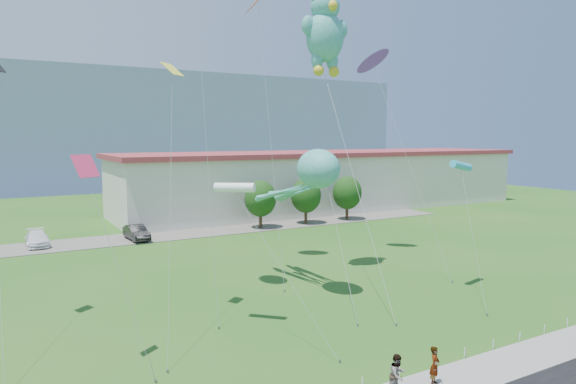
% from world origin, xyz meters
% --- Properties ---
extents(ground, '(160.00, 160.00, 0.00)m').
position_xyz_m(ground, '(0.00, 0.00, 0.00)').
color(ground, '#205417').
rests_on(ground, ground).
extents(parking_strip, '(70.00, 6.00, 0.06)m').
position_xyz_m(parking_strip, '(0.00, 35.00, 0.03)').
color(parking_strip, '#59544C').
rests_on(parking_strip, ground).
extents(hill_ridge, '(160.00, 50.00, 25.00)m').
position_xyz_m(hill_ridge, '(0.00, 120.00, 12.50)').
color(hill_ridge, '#748EA1').
rests_on(hill_ridge, ground).
extents(warehouse, '(61.00, 15.00, 8.20)m').
position_xyz_m(warehouse, '(26.00, 44.00, 4.12)').
color(warehouse, beige).
rests_on(warehouse, ground).
extents(rope_fence, '(26.05, 0.05, 0.50)m').
position_xyz_m(rope_fence, '(0.00, -1.30, 0.25)').
color(rope_fence, white).
rests_on(rope_fence, ground).
extents(tree_near, '(3.60, 3.60, 5.47)m').
position_xyz_m(tree_near, '(10.00, 34.00, 3.39)').
color(tree_near, '#3F2B19').
rests_on(tree_near, ground).
extents(tree_mid, '(3.60, 3.60, 5.47)m').
position_xyz_m(tree_mid, '(16.00, 34.00, 3.39)').
color(tree_mid, '#3F2B19').
rests_on(tree_mid, ground).
extents(tree_far, '(3.60, 3.60, 5.47)m').
position_xyz_m(tree_far, '(22.00, 34.00, 3.39)').
color(tree_far, '#3F2B19').
rests_on(tree_far, ground).
extents(pedestrian_left, '(0.70, 0.63, 1.61)m').
position_xyz_m(pedestrian_left, '(-0.26, -2.59, 0.91)').
color(pedestrian_left, gray).
rests_on(pedestrian_left, sidewalk).
extents(pedestrian_right, '(0.94, 0.80, 1.68)m').
position_xyz_m(pedestrian_right, '(-2.22, -2.53, 0.94)').
color(pedestrian_right, gray).
rests_on(pedestrian_right, sidewalk).
extents(parked_car_white, '(1.96, 4.79, 1.39)m').
position_xyz_m(parked_car_white, '(-12.63, 35.89, 0.75)').
color(parked_car_white, white).
rests_on(parked_car_white, parking_strip).
extents(parked_car_black, '(1.87, 4.58, 1.48)m').
position_xyz_m(parked_car_black, '(-3.82, 34.01, 0.80)').
color(parked_car_black, black).
rests_on(parked_car_black, parking_strip).
extents(octopus_kite, '(2.51, 11.75, 9.55)m').
position_xyz_m(octopus_kite, '(2.18, 11.18, 7.61)').
color(octopus_kite, teal).
rests_on(octopus_kite, ground).
extents(teddy_bear_kite, '(4.62, 12.48, 20.88)m').
position_xyz_m(teddy_bear_kite, '(5.60, 14.56, 17.95)').
color(teddy_bear_kite, teal).
rests_on(teddy_bear_kite, ground).
extents(small_kite_pink, '(2.72, 3.47, 9.50)m').
position_xyz_m(small_kite_pink, '(-12.06, 5.92, 8.17)').
color(small_kite_pink, '#E3325E').
rests_on(small_kite_pink, ground).
extents(small_kite_purple, '(1.80, 10.93, 17.41)m').
position_xyz_m(small_kite_purple, '(12.79, 17.78, 16.31)').
color(small_kite_purple, purple).
rests_on(small_kite_purple, ground).
extents(small_kite_yellow, '(3.31, 7.45, 14.43)m').
position_xyz_m(small_kite_yellow, '(-7.25, 9.97, 12.19)').
color(small_kite_yellow, yellow).
rests_on(small_kite_yellow, ground).
extents(small_kite_white, '(2.63, 7.62, 8.08)m').
position_xyz_m(small_kite_white, '(-4.67, 7.56, 7.58)').
color(small_kite_white, white).
rests_on(small_kite_white, ground).
extents(small_kite_orange, '(2.80, 8.15, 21.44)m').
position_xyz_m(small_kite_orange, '(2.46, 19.01, 20.17)').
color(small_kite_orange, '#E05318').
rests_on(small_kite_orange, ground).
extents(small_kite_cyan, '(2.98, 5.87, 8.82)m').
position_xyz_m(small_kite_cyan, '(11.24, 6.64, 8.32)').
color(small_kite_cyan, '#2DAFCB').
rests_on(small_kite_cyan, ground).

